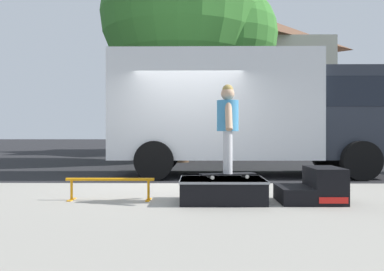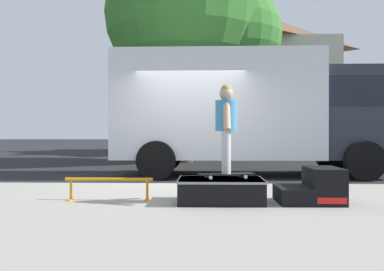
{
  "view_description": "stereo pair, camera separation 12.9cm",
  "coord_description": "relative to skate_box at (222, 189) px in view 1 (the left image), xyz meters",
  "views": [
    {
      "loc": [
        0.21,
        -8.2,
        1.06
      ],
      "look_at": [
        0.11,
        -1.43,
        1.03
      ],
      "focal_mm": 38.01,
      "sensor_mm": 36.0,
      "label": 1
    },
    {
      "loc": [
        0.34,
        -8.19,
        1.06
      ],
      "look_at": [
        0.11,
        -1.43,
        1.03
      ],
      "focal_mm": 38.01,
      "sensor_mm": 36.0,
      "label": 2
    }
  ],
  "objects": [
    {
      "name": "sidewalk_slab",
      "position": [
        -0.55,
        -0.4,
        -0.23
      ],
      "size": [
        50.0,
        5.0,
        0.12
      ],
      "primitive_type": "cube",
      "color": "gray",
      "rests_on": "ground"
    },
    {
      "name": "kicker_ramp",
      "position": [
        1.27,
        -0.0,
        0.03
      ],
      "size": [
        0.85,
        0.76,
        0.48
      ],
      "color": "black",
      "rests_on": "sidewalk_slab"
    },
    {
      "name": "box_truck",
      "position": [
        1.03,
        4.8,
        1.41
      ],
      "size": [
        6.91,
        2.63,
        3.05
      ],
      "color": "white",
      "rests_on": "ground"
    },
    {
      "name": "grind_rail",
      "position": [
        -1.58,
        0.13,
        0.06
      ],
      "size": [
        1.25,
        0.28,
        0.32
      ],
      "color": "orange",
      "rests_on": "sidewalk_slab"
    },
    {
      "name": "house_behind",
      "position": [
        2.1,
        18.33,
        3.95
      ],
      "size": [
        9.54,
        8.23,
        8.4
      ],
      "color": "beige",
      "rests_on": "ground"
    },
    {
      "name": "ground_plane",
      "position": [
        -0.55,
        2.6,
        -0.29
      ],
      "size": [
        140.0,
        140.0,
        0.0
      ],
      "primitive_type": "plane",
      "color": "black"
    },
    {
      "name": "skater_kid",
      "position": [
        0.08,
        0.05,
        0.94
      ],
      "size": [
        0.3,
        0.64,
        1.24
      ],
      "color": "silver",
      "rests_on": "skateboard"
    },
    {
      "name": "skate_box",
      "position": [
        0.0,
        0.0,
        0.0
      ],
      "size": [
        1.17,
        0.83,
        0.32
      ],
      "color": "black",
      "rests_on": "sidewalk_slab"
    },
    {
      "name": "street_tree_main",
      "position": [
        -0.61,
        9.52,
        4.99
      ],
      "size": [
        6.54,
        5.94,
        8.43
      ],
      "color": "brown",
      "rests_on": "ground"
    },
    {
      "name": "skateboard",
      "position": [
        0.08,
        0.05,
        0.2
      ],
      "size": [
        0.81,
        0.39,
        0.07
      ],
      "color": "black",
      "rests_on": "skate_box"
    }
  ]
}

